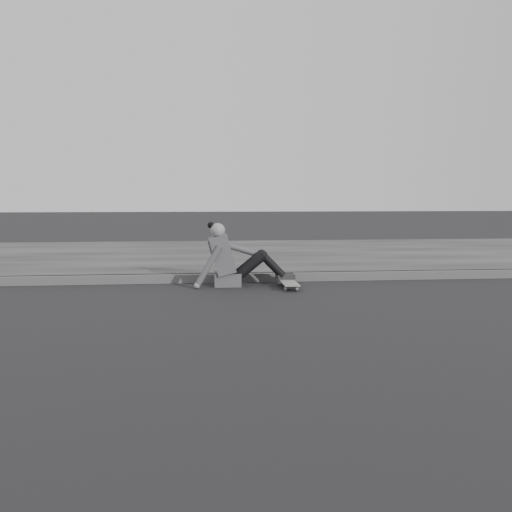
# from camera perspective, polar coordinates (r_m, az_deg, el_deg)

# --- Properties ---
(curb) EXTENTS (24.00, 0.16, 0.12)m
(curb) POSITION_cam_1_polar(r_m,az_deg,el_deg) (8.99, 19.08, -1.75)
(curb) COLOR #4E4E4E
(curb) RESTS_ON ground
(sidewalk) EXTENTS (24.00, 6.00, 0.12)m
(sidewalk) POSITION_cam_1_polar(r_m,az_deg,el_deg) (11.78, 12.89, 0.19)
(sidewalk) COLOR #363636
(sidewalk) RESTS_ON ground
(skateboard) EXTENTS (0.20, 0.78, 0.09)m
(skateboard) POSITION_cam_1_polar(r_m,az_deg,el_deg) (7.66, 3.23, -2.65)
(skateboard) COLOR gray
(skateboard) RESTS_ON ground
(seated_woman) EXTENTS (1.38, 0.46, 0.88)m
(seated_woman) POSITION_cam_1_polar(r_m,az_deg,el_deg) (7.78, -2.40, -0.35)
(seated_woman) COLOR #49494B
(seated_woman) RESTS_ON ground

